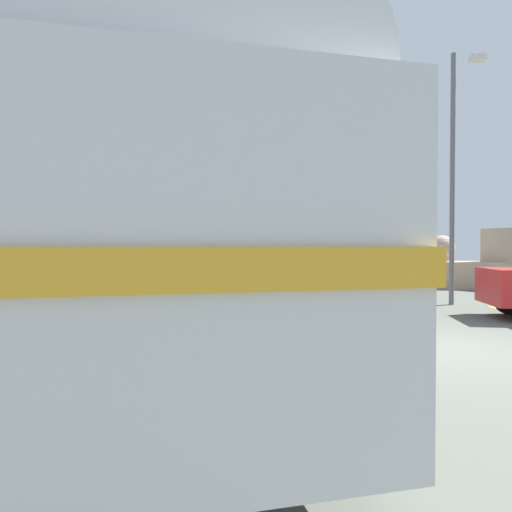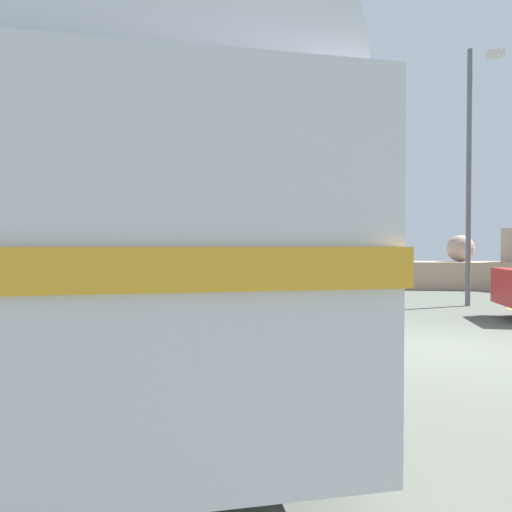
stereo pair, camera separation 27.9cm
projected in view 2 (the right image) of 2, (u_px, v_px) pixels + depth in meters
ground at (443, 351)px, 7.67m from camera, size 32.00×26.00×0.02m
breakwater at (375, 269)px, 19.31m from camera, size 31.36×2.14×2.44m
vintage_coach at (159, 222)px, 6.15m from camera, size 5.15×8.89×3.70m
lamp_post at (472, 164)px, 13.26m from camera, size 1.02×0.35×7.31m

